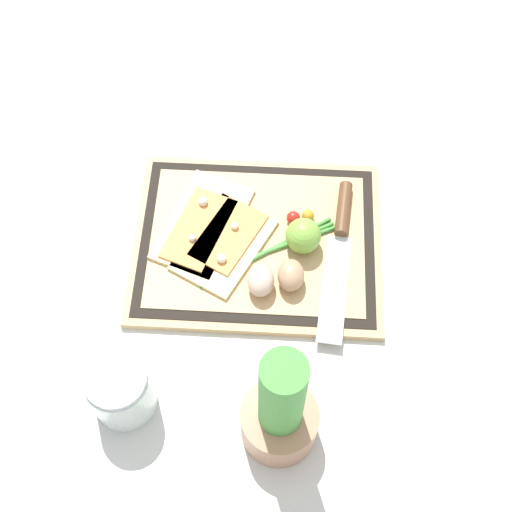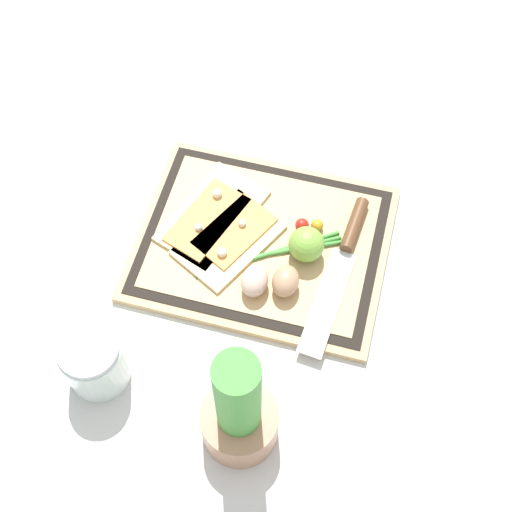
{
  "view_description": "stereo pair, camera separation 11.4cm",
  "coord_description": "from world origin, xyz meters",
  "views": [
    {
      "loc": [
        -0.03,
        0.6,
        1.03
      ],
      "look_at": [
        0.0,
        0.04,
        0.03
      ],
      "focal_mm": 50.0,
      "sensor_mm": 36.0,
      "label": 1
    },
    {
      "loc": [
        -0.14,
        0.58,
        1.03
      ],
      "look_at": [
        0.0,
        0.04,
        0.03
      ],
      "focal_mm": 50.0,
      "sensor_mm": 36.0,
      "label": 2
    }
  ],
  "objects": [
    {
      "name": "egg_pink",
      "position": [
        -0.01,
        0.09,
        0.04
      ],
      "size": [
        0.04,
        0.05,
        0.04
      ],
      "primitive_type": "ellipsoid",
      "color": "beige",
      "rests_on": "cutting_board"
    },
    {
      "name": "cutting_board",
      "position": [
        0.0,
        0.0,
        0.01
      ],
      "size": [
        0.41,
        0.33,
        0.02
      ],
      "color": "tan",
      "rests_on": "ground_plane"
    },
    {
      "name": "knife",
      "position": [
        -0.14,
        -0.01,
        0.02
      ],
      "size": [
        0.06,
        0.29,
        0.02
      ],
      "color": "silver",
      "rests_on": "cutting_board"
    },
    {
      "name": "lime",
      "position": [
        -0.07,
        0.01,
        0.05
      ],
      "size": [
        0.06,
        0.06,
        0.06
      ],
      "primitive_type": "sphere",
      "color": "#7FB742",
      "rests_on": "cutting_board"
    },
    {
      "name": "pizza_slice_far",
      "position": [
        0.05,
        0.01,
        0.02
      ],
      "size": [
        0.18,
        0.2,
        0.02
      ],
      "color": "beige",
      "rests_on": "cutting_board"
    },
    {
      "name": "herb_pot",
      "position": [
        -0.05,
        0.31,
        0.09
      ],
      "size": [
        0.11,
        0.11,
        0.25
      ],
      "color": "#AD7A5B",
      "rests_on": "ground_plane"
    },
    {
      "name": "sauce_jar",
      "position": [
        0.18,
        0.28,
        0.05
      ],
      "size": [
        0.09,
        0.09,
        0.1
      ],
      "color": "silver",
      "rests_on": "ground_plane"
    },
    {
      "name": "pizza_slice_near",
      "position": [
        0.09,
        -0.02,
        0.02
      ],
      "size": [
        0.17,
        0.22,
        0.02
      ],
      "color": "beige",
      "rests_on": "cutting_board"
    },
    {
      "name": "ground_plane",
      "position": [
        0.0,
        0.0,
        0.0
      ],
      "size": [
        6.0,
        6.0,
        0.0
      ],
      "primitive_type": "plane",
      "color": "silver"
    },
    {
      "name": "scallion_bunch",
      "position": [
        -0.02,
        0.02,
        0.02
      ],
      "size": [
        0.23,
        0.14,
        0.01
      ],
      "color": "#47933D",
      "rests_on": "cutting_board"
    },
    {
      "name": "egg_brown",
      "position": [
        -0.06,
        0.08,
        0.04
      ],
      "size": [
        0.04,
        0.05,
        0.04
      ],
      "primitive_type": "ellipsoid",
      "color": "tan",
      "rests_on": "cutting_board"
    },
    {
      "name": "cherry_tomato_yellow",
      "position": [
        -0.08,
        -0.04,
        0.03
      ],
      "size": [
        0.02,
        0.02,
        0.02
      ],
      "primitive_type": "sphere",
      "color": "gold",
      "rests_on": "cutting_board"
    },
    {
      "name": "cherry_tomato_red",
      "position": [
        -0.06,
        -0.04,
        0.03
      ],
      "size": [
        0.02,
        0.02,
        0.02
      ],
      "primitive_type": "sphere",
      "color": "red",
      "rests_on": "cutting_board"
    }
  ]
}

